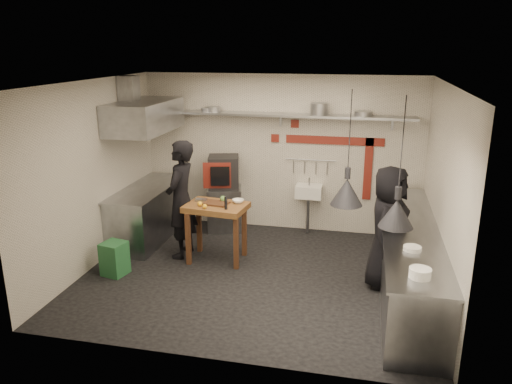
% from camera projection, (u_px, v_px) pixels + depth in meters
% --- Properties ---
extents(floor, '(5.00, 5.00, 0.00)m').
position_uv_depth(floor, '(255.00, 275.00, 7.39)').
color(floor, black).
rests_on(floor, ground).
extents(ceiling, '(5.00, 5.00, 0.00)m').
position_uv_depth(ceiling, '(255.00, 83.00, 6.59)').
color(ceiling, beige).
rests_on(ceiling, floor).
extents(wall_back, '(5.00, 0.04, 2.80)m').
position_uv_depth(wall_back, '(281.00, 154.00, 8.96)').
color(wall_back, beige).
rests_on(wall_back, floor).
extents(wall_front, '(5.00, 0.04, 2.80)m').
position_uv_depth(wall_front, '(210.00, 240.00, 5.03)').
color(wall_front, beige).
rests_on(wall_front, floor).
extents(wall_left, '(0.04, 4.20, 2.80)m').
position_uv_depth(wall_left, '(93.00, 175.00, 7.51)').
color(wall_left, beige).
rests_on(wall_left, floor).
extents(wall_right, '(0.04, 4.20, 2.80)m').
position_uv_depth(wall_right, '(443.00, 196.00, 6.47)').
color(wall_right, beige).
rests_on(wall_right, floor).
extents(red_band_horiz, '(1.70, 0.02, 0.14)m').
position_uv_depth(red_band_horiz, '(334.00, 141.00, 8.66)').
color(red_band_horiz, maroon).
rests_on(red_band_horiz, wall_back).
extents(red_band_vert, '(0.14, 0.02, 1.10)m').
position_uv_depth(red_band_vert, '(368.00, 169.00, 8.67)').
color(red_band_vert, maroon).
rests_on(red_band_vert, wall_back).
extents(red_tile_a, '(0.14, 0.02, 0.14)m').
position_uv_depth(red_tile_a, '(295.00, 124.00, 8.73)').
color(red_tile_a, maroon).
rests_on(red_tile_a, wall_back).
extents(red_tile_b, '(0.14, 0.02, 0.14)m').
position_uv_depth(red_tile_b, '(275.00, 138.00, 8.88)').
color(red_tile_b, maroon).
rests_on(red_tile_b, wall_back).
extents(back_shelf, '(4.60, 0.34, 0.04)m').
position_uv_depth(back_shelf, '(279.00, 115.00, 8.58)').
color(back_shelf, gray).
rests_on(back_shelf, wall_back).
extents(shelf_bracket_left, '(0.04, 0.06, 0.24)m').
position_uv_depth(shelf_bracket_left, '(179.00, 116.00, 9.15)').
color(shelf_bracket_left, gray).
rests_on(shelf_bracket_left, wall_back).
extents(shelf_bracket_mid, '(0.04, 0.06, 0.24)m').
position_uv_depth(shelf_bracket_mid, '(281.00, 119.00, 8.75)').
color(shelf_bracket_mid, gray).
rests_on(shelf_bracket_mid, wall_back).
extents(shelf_bracket_right, '(0.04, 0.06, 0.24)m').
position_uv_depth(shelf_bracket_right, '(392.00, 123.00, 8.36)').
color(shelf_bracket_right, gray).
rests_on(shelf_bracket_right, wall_back).
extents(pan_far_left, '(0.34, 0.34, 0.09)m').
position_uv_depth(pan_far_left, '(214.00, 109.00, 8.81)').
color(pan_far_left, gray).
rests_on(pan_far_left, back_shelf).
extents(pan_mid_left, '(0.23, 0.23, 0.07)m').
position_uv_depth(pan_mid_left, '(208.00, 110.00, 8.83)').
color(pan_mid_left, gray).
rests_on(pan_mid_left, back_shelf).
extents(stock_pot, '(0.35, 0.35, 0.20)m').
position_uv_depth(stock_pot, '(319.00, 109.00, 8.41)').
color(stock_pot, gray).
rests_on(stock_pot, back_shelf).
extents(pan_right, '(0.38, 0.38, 0.08)m').
position_uv_depth(pan_right, '(363.00, 114.00, 8.27)').
color(pan_right, gray).
rests_on(pan_right, back_shelf).
extents(oven_stand, '(0.72, 0.68, 0.80)m').
position_uv_depth(oven_stand, '(225.00, 209.00, 9.12)').
color(oven_stand, gray).
rests_on(oven_stand, floor).
extents(combi_oven, '(0.64, 0.61, 0.58)m').
position_uv_depth(combi_oven, '(224.00, 172.00, 8.93)').
color(combi_oven, black).
rests_on(combi_oven, oven_stand).
extents(oven_door, '(0.48, 0.15, 0.46)m').
position_uv_depth(oven_door, '(217.00, 175.00, 8.70)').
color(oven_door, maroon).
rests_on(oven_door, combi_oven).
extents(oven_glass, '(0.32, 0.10, 0.34)m').
position_uv_depth(oven_glass, '(220.00, 176.00, 8.64)').
color(oven_glass, black).
rests_on(oven_glass, oven_door).
extents(hand_sink, '(0.46, 0.34, 0.22)m').
position_uv_depth(hand_sink, '(309.00, 191.00, 8.85)').
color(hand_sink, white).
rests_on(hand_sink, wall_back).
extents(sink_tap, '(0.03, 0.03, 0.14)m').
position_uv_depth(sink_tap, '(309.00, 182.00, 8.80)').
color(sink_tap, gray).
rests_on(sink_tap, hand_sink).
extents(sink_drain, '(0.06, 0.06, 0.66)m').
position_uv_depth(sink_drain, '(308.00, 215.00, 8.94)').
color(sink_drain, gray).
rests_on(sink_drain, floor).
extents(utensil_rail, '(0.90, 0.02, 0.02)m').
position_uv_depth(utensil_rail, '(311.00, 160.00, 8.83)').
color(utensil_rail, gray).
rests_on(utensil_rail, wall_back).
extents(counter_right, '(0.70, 3.80, 0.90)m').
position_uv_depth(counter_right, '(408.00, 261.00, 6.82)').
color(counter_right, gray).
rests_on(counter_right, floor).
extents(counter_right_top, '(0.76, 3.90, 0.03)m').
position_uv_depth(counter_right_top, '(411.00, 229.00, 6.69)').
color(counter_right_top, gray).
rests_on(counter_right_top, counter_right).
extents(plate_stack, '(0.25, 0.25, 0.11)m').
position_uv_depth(plate_stack, '(420.00, 273.00, 5.23)').
color(plate_stack, white).
rests_on(plate_stack, counter_right_top).
extents(small_bowl_right, '(0.24, 0.24, 0.05)m').
position_uv_depth(small_bowl_right, '(412.00, 248.00, 5.94)').
color(small_bowl_right, white).
rests_on(small_bowl_right, counter_right_top).
extents(counter_left, '(0.70, 1.90, 0.90)m').
position_uv_depth(counter_left, '(148.00, 214.00, 8.69)').
color(counter_left, gray).
rests_on(counter_left, floor).
extents(counter_left_top, '(0.76, 2.00, 0.03)m').
position_uv_depth(counter_left_top, '(146.00, 188.00, 8.56)').
color(counter_left_top, gray).
rests_on(counter_left_top, counter_left).
extents(extractor_hood, '(0.78, 1.60, 0.50)m').
position_uv_depth(extractor_hood, '(145.00, 116.00, 8.20)').
color(extractor_hood, gray).
rests_on(extractor_hood, ceiling).
extents(hood_duct, '(0.28, 0.28, 0.50)m').
position_uv_depth(hood_duct, '(129.00, 91.00, 8.13)').
color(hood_duct, gray).
rests_on(hood_duct, ceiling).
extents(green_bin, '(0.38, 0.38, 0.50)m').
position_uv_depth(green_bin, '(115.00, 259.00, 7.37)').
color(green_bin, '#225E32').
rests_on(green_bin, floor).
extents(prep_table, '(0.99, 0.74, 0.92)m').
position_uv_depth(prep_table, '(217.00, 232.00, 7.81)').
color(prep_table, brown).
rests_on(prep_table, floor).
extents(cutting_board, '(0.41, 0.32, 0.02)m').
position_uv_depth(cutting_board, '(216.00, 203.00, 7.70)').
color(cutting_board, '#4D2C1A').
rests_on(cutting_board, prep_table).
extents(pepper_mill, '(0.06, 0.06, 0.20)m').
position_uv_depth(pepper_mill, '(226.00, 203.00, 7.42)').
color(pepper_mill, black).
rests_on(pepper_mill, prep_table).
extents(lemon_a, '(0.08, 0.08, 0.07)m').
position_uv_depth(lemon_a, '(200.00, 204.00, 7.58)').
color(lemon_a, yellow).
rests_on(lemon_a, prep_table).
extents(lemon_b, '(0.09, 0.09, 0.07)m').
position_uv_depth(lemon_b, '(205.00, 206.00, 7.47)').
color(lemon_b, yellow).
rests_on(lemon_b, prep_table).
extents(veg_ball, '(0.11, 0.11, 0.09)m').
position_uv_depth(veg_ball, '(223.00, 199.00, 7.79)').
color(veg_ball, '#5F9741').
rests_on(veg_ball, prep_table).
extents(steel_tray, '(0.20, 0.14, 0.03)m').
position_uv_depth(steel_tray, '(201.00, 200.00, 7.85)').
color(steel_tray, gray).
rests_on(steel_tray, prep_table).
extents(bowl, '(0.23, 0.23, 0.06)m').
position_uv_depth(bowl, '(238.00, 201.00, 7.75)').
color(bowl, white).
rests_on(bowl, prep_table).
extents(heat_lamp_near, '(0.49, 0.49, 1.39)m').
position_uv_depth(heat_lamp_near, '(349.00, 149.00, 5.88)').
color(heat_lamp_near, black).
rests_on(heat_lamp_near, ceiling).
extents(heat_lamp_far, '(0.38, 0.38, 1.42)m').
position_uv_depth(heat_lamp_far, '(401.00, 163.00, 5.24)').
color(heat_lamp_far, black).
rests_on(heat_lamp_far, ceiling).
extents(chef_left, '(0.48, 0.71, 1.88)m').
position_uv_depth(chef_left, '(181.00, 200.00, 7.84)').
color(chef_left, black).
rests_on(chef_left, floor).
extents(chef_right, '(0.79, 0.98, 1.74)m').
position_uv_depth(chef_right, '(388.00, 228.00, 6.86)').
color(chef_right, black).
rests_on(chef_right, floor).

